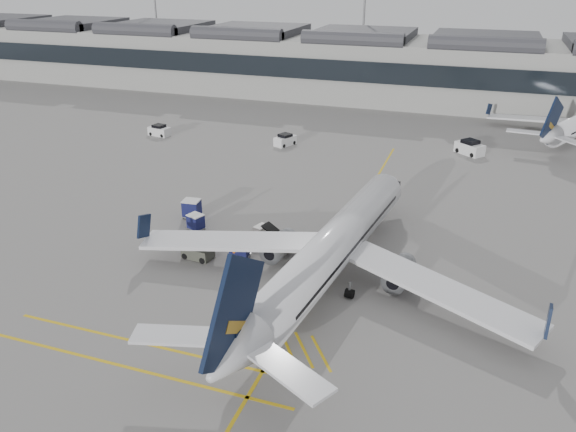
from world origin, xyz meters
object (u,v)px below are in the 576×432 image
(ramp_agent_a, at_px, (244,242))
(pushback_tug, at_px, (198,251))
(belt_loader, at_px, (270,238))
(ramp_agent_b, at_px, (234,250))
(airliner_main, at_px, (331,250))
(baggage_cart_a, at_px, (198,243))

(ramp_agent_a, xyz_separation_m, pushback_tug, (-3.39, -2.38, -0.31))
(belt_loader, xyz_separation_m, ramp_agent_b, (-1.89, -3.75, 0.34))
(airliner_main, relative_size, belt_loader, 7.31)
(baggage_cart_a, xyz_separation_m, ramp_agent_b, (3.63, -0.10, -0.04))
(ramp_agent_b, bearing_deg, airliner_main, 164.26)
(belt_loader, height_order, ramp_agent_b, belt_loader)
(belt_loader, relative_size, ramp_agent_b, 2.73)
(ramp_agent_a, height_order, pushback_tug, ramp_agent_a)
(ramp_agent_a, relative_size, ramp_agent_b, 1.04)
(airliner_main, height_order, belt_loader, airliner_main)
(airliner_main, bearing_deg, baggage_cart_a, -177.52)
(airliner_main, relative_size, baggage_cart_a, 17.92)
(ramp_agent_a, distance_m, pushback_tug, 4.15)
(baggage_cart_a, bearing_deg, airliner_main, -22.65)
(airliner_main, height_order, ramp_agent_a, airliner_main)
(baggage_cart_a, distance_m, pushback_tug, 1.11)
(airliner_main, height_order, pushback_tug, airliner_main)
(airliner_main, distance_m, baggage_cart_a, 12.73)
(belt_loader, bearing_deg, airliner_main, -14.78)
(baggage_cart_a, bearing_deg, ramp_agent_b, -19.99)
(baggage_cart_a, relative_size, ramp_agent_b, 1.11)
(ramp_agent_a, relative_size, pushback_tug, 0.70)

